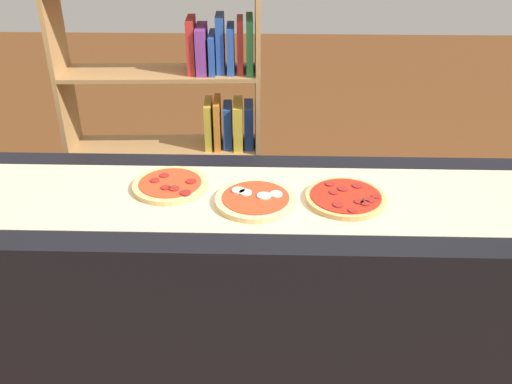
% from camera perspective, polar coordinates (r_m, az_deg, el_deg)
% --- Properties ---
extents(counter, '(2.28, 0.62, 0.95)m').
position_cam_1_polar(counter, '(2.06, 0.00, -12.07)').
color(counter, black).
rests_on(counter, ground_plane).
extents(parchment_paper, '(1.92, 0.42, 0.00)m').
position_cam_1_polar(parchment_paper, '(1.78, 0.00, -0.53)').
color(parchment_paper, beige).
rests_on(parchment_paper, counter).
extents(pizza_pepperoni_0, '(0.25, 0.25, 0.02)m').
position_cam_1_polar(pizza_pepperoni_0, '(1.85, -8.69, 0.72)').
color(pizza_pepperoni_0, '#DBB26B').
rests_on(pizza_pepperoni_0, parchment_paper).
extents(pizza_mozzarella_1, '(0.25, 0.25, 0.03)m').
position_cam_1_polar(pizza_mozzarella_1, '(1.74, -0.03, -0.78)').
color(pizza_mozzarella_1, '#E5C17F').
rests_on(pizza_mozzarella_1, parchment_paper).
extents(pizza_pepperoni_2, '(0.25, 0.25, 0.02)m').
position_cam_1_polar(pizza_pepperoni_2, '(1.78, 9.12, -0.58)').
color(pizza_pepperoni_2, tan).
rests_on(pizza_pepperoni_2, parchment_paper).
extents(bookshelf, '(0.89, 0.28, 1.45)m').
position_cam_1_polar(bookshelf, '(2.67, -6.37, 4.71)').
color(bookshelf, '#A87A47').
rests_on(bookshelf, ground_plane).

